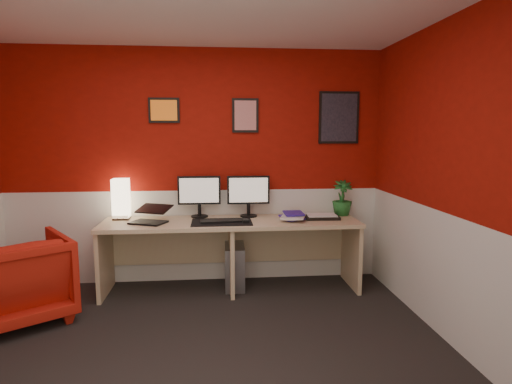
{
  "coord_description": "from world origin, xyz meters",
  "views": [
    {
      "loc": [
        0.21,
        -2.89,
        1.63
      ],
      "look_at": [
        0.6,
        1.21,
        1.05
      ],
      "focal_mm": 30.17,
      "sensor_mm": 36.0,
      "label": 1
    }
  ],
  "objects_px": {
    "shoji_lamp": "(121,200)",
    "laptop": "(148,212)",
    "monitor_right": "(249,190)",
    "armchair": "(17,279)",
    "monitor_left": "(199,190)",
    "potted_plant": "(342,198)",
    "desk": "(231,255)",
    "zen_tray": "(321,217)",
    "pc_tower": "(235,266)"
  },
  "relations": [
    {
      "from": "zen_tray",
      "to": "monitor_right",
      "type": "bearing_deg",
      "value": 166.97
    },
    {
      "from": "shoji_lamp",
      "to": "zen_tray",
      "type": "relative_size",
      "value": 1.14
    },
    {
      "from": "shoji_lamp",
      "to": "armchair",
      "type": "height_order",
      "value": "shoji_lamp"
    },
    {
      "from": "desk",
      "to": "shoji_lamp",
      "type": "distance_m",
      "value": 1.27
    },
    {
      "from": "desk",
      "to": "monitor_right",
      "type": "xyz_separation_m",
      "value": [
        0.19,
        0.2,
        0.66
      ]
    },
    {
      "from": "monitor_left",
      "to": "armchair",
      "type": "xyz_separation_m",
      "value": [
        -1.54,
        -0.8,
        -0.65
      ]
    },
    {
      "from": "zen_tray",
      "to": "armchair",
      "type": "height_order",
      "value": "zen_tray"
    },
    {
      "from": "desk",
      "to": "monitor_right",
      "type": "relative_size",
      "value": 4.48
    },
    {
      "from": "laptop",
      "to": "pc_tower",
      "type": "bearing_deg",
      "value": 33.51
    },
    {
      "from": "desk",
      "to": "potted_plant",
      "type": "relative_size",
      "value": 6.88
    },
    {
      "from": "laptop",
      "to": "monitor_left",
      "type": "xyz_separation_m",
      "value": [
        0.49,
        0.28,
        0.18
      ]
    },
    {
      "from": "desk",
      "to": "zen_tray",
      "type": "xyz_separation_m",
      "value": [
        0.95,
        0.03,
        0.38
      ]
    },
    {
      "from": "shoji_lamp",
      "to": "monitor_right",
      "type": "bearing_deg",
      "value": 0.51
    },
    {
      "from": "shoji_lamp",
      "to": "laptop",
      "type": "xyz_separation_m",
      "value": [
        0.31,
        -0.24,
        -0.09
      ]
    },
    {
      "from": "laptop",
      "to": "potted_plant",
      "type": "xyz_separation_m",
      "value": [
        2.03,
        0.24,
        0.08
      ]
    },
    {
      "from": "laptop",
      "to": "potted_plant",
      "type": "height_order",
      "value": "potted_plant"
    },
    {
      "from": "monitor_right",
      "to": "laptop",
      "type": "bearing_deg",
      "value": -165.89
    },
    {
      "from": "monitor_left",
      "to": "shoji_lamp",
      "type": "bearing_deg",
      "value": -177.6
    },
    {
      "from": "laptop",
      "to": "zen_tray",
      "type": "relative_size",
      "value": 0.94
    },
    {
      "from": "monitor_left",
      "to": "monitor_right",
      "type": "xyz_separation_m",
      "value": [
        0.52,
        -0.02,
        0.0
      ]
    },
    {
      "from": "shoji_lamp",
      "to": "zen_tray",
      "type": "bearing_deg",
      "value": -4.47
    },
    {
      "from": "shoji_lamp",
      "to": "monitor_left",
      "type": "bearing_deg",
      "value": 2.4
    },
    {
      "from": "shoji_lamp",
      "to": "potted_plant",
      "type": "height_order",
      "value": "shoji_lamp"
    },
    {
      "from": "pc_tower",
      "to": "armchair",
      "type": "bearing_deg",
      "value": -159.8
    },
    {
      "from": "pc_tower",
      "to": "shoji_lamp",
      "type": "bearing_deg",
      "value": 175.96
    },
    {
      "from": "shoji_lamp",
      "to": "zen_tray",
      "type": "distance_m",
      "value": 2.09
    },
    {
      "from": "zen_tray",
      "to": "monitor_left",
      "type": "bearing_deg",
      "value": 171.26
    },
    {
      "from": "monitor_right",
      "to": "armchair",
      "type": "distance_m",
      "value": 2.29
    },
    {
      "from": "desk",
      "to": "potted_plant",
      "type": "xyz_separation_m",
      "value": [
        1.21,
        0.18,
        0.55
      ]
    },
    {
      "from": "monitor_left",
      "to": "potted_plant",
      "type": "xyz_separation_m",
      "value": [
        1.54,
        -0.04,
        -0.1
      ]
    },
    {
      "from": "pc_tower",
      "to": "desk",
      "type": "bearing_deg",
      "value": -110.43
    },
    {
      "from": "shoji_lamp",
      "to": "desk",
      "type": "bearing_deg",
      "value": -9.62
    },
    {
      "from": "armchair",
      "to": "desk",
      "type": "bearing_deg",
      "value": 162.36
    },
    {
      "from": "armchair",
      "to": "potted_plant",
      "type": "bearing_deg",
      "value": 159.11
    },
    {
      "from": "monitor_left",
      "to": "zen_tray",
      "type": "height_order",
      "value": "monitor_left"
    },
    {
      "from": "monitor_right",
      "to": "zen_tray",
      "type": "height_order",
      "value": "monitor_right"
    },
    {
      "from": "monitor_left",
      "to": "monitor_right",
      "type": "distance_m",
      "value": 0.52
    },
    {
      "from": "potted_plant",
      "to": "armchair",
      "type": "bearing_deg",
      "value": -166.14
    },
    {
      "from": "laptop",
      "to": "monitor_left",
      "type": "bearing_deg",
      "value": 53.33
    },
    {
      "from": "monitor_right",
      "to": "armchair",
      "type": "height_order",
      "value": "monitor_right"
    },
    {
      "from": "desk",
      "to": "pc_tower",
      "type": "distance_m",
      "value": 0.17
    },
    {
      "from": "desk",
      "to": "armchair",
      "type": "relative_size",
      "value": 3.17
    },
    {
      "from": "shoji_lamp",
      "to": "laptop",
      "type": "relative_size",
      "value": 1.21
    },
    {
      "from": "laptop",
      "to": "shoji_lamp",
      "type": "bearing_deg",
      "value": 165.53
    },
    {
      "from": "laptop",
      "to": "pc_tower",
      "type": "relative_size",
      "value": 0.73
    },
    {
      "from": "pc_tower",
      "to": "zen_tray",
      "type": "bearing_deg",
      "value": -2.91
    },
    {
      "from": "shoji_lamp",
      "to": "monitor_left",
      "type": "distance_m",
      "value": 0.81
    },
    {
      "from": "zen_tray",
      "to": "armchair",
      "type": "relative_size",
      "value": 0.43
    },
    {
      "from": "desk",
      "to": "laptop",
      "type": "height_order",
      "value": "laptop"
    },
    {
      "from": "armchair",
      "to": "monitor_left",
      "type": "bearing_deg",
      "value": 172.69
    }
  ]
}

